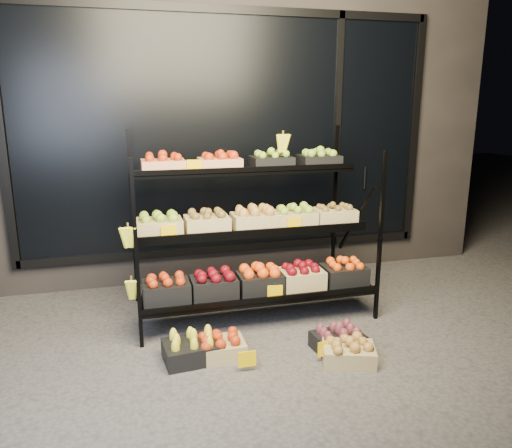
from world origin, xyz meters
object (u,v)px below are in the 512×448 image
object	(u,v)px
display_rack	(252,230)
floor_crate_left	(219,346)
floor_crate_midright	(349,351)
floor_crate_midleft	(193,348)

from	to	relation	value
display_rack	floor_crate_left	world-z (taller)	display_rack
display_rack	floor_crate_left	distance (m)	1.11
display_rack	floor_crate_midright	size ratio (longest dim) A/B	4.86
display_rack	floor_crate_midleft	bearing A→B (deg)	-131.71
floor_crate_midright	floor_crate_left	bearing A→B (deg)	179.22
floor_crate_left	display_rack	bearing A→B (deg)	59.46
display_rack	floor_crate_midright	xyz separation A→B (m)	(0.47, -1.07, -0.70)
floor_crate_left	floor_crate_midright	bearing A→B (deg)	-19.08
floor_crate_midright	floor_crate_midleft	bearing A→B (deg)	-177.97
display_rack	floor_crate_left	bearing A→B (deg)	-121.10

